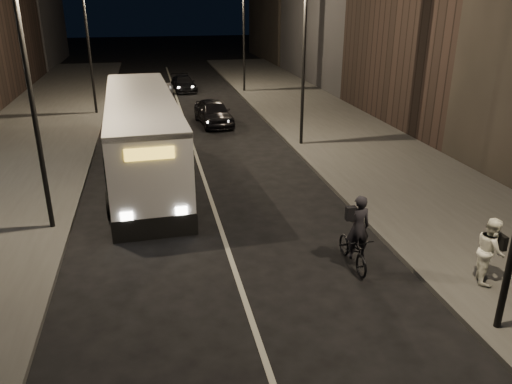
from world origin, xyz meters
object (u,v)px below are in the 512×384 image
pedestrian_woman (490,250)px  car_near (213,112)px  car_mid (163,91)px  cyclist_on_bicycle (355,243)px  streetlight_left_far (91,31)px  streetlight_left_near (36,70)px  streetlight_right_far (240,24)px  car_far (184,83)px  city_bus (142,133)px  streetlight_right_mid (299,41)px

pedestrian_woman → car_near: pedestrian_woman is taller
car_mid → cyclist_on_bicycle: bearing=107.1°
car_near → streetlight_left_far: bearing=142.4°
streetlight_left_near → car_near: size_ratio=1.81×
streetlight_left_near → streetlight_left_far: (0.00, 18.00, 0.00)m
streetlight_left_near → car_near: (7.04, 13.69, -4.60)m
streetlight_left_far → pedestrian_woman: streetlight_left_far is taller
streetlight_left_near → streetlight_right_far: bearing=66.0°
car_near → car_far: bearing=88.1°
cyclist_on_bicycle → car_far: 30.29m
car_far → streetlight_left_near: bearing=-109.0°
streetlight_left_near → city_bus: streetlight_left_near is taller
city_bus → pedestrian_woman: bearing=-53.6°
streetlight_left_near → cyclist_on_bicycle: 10.84m
city_bus → car_mid: city_bus is taller
streetlight_right_far → streetlight_left_far: (-10.66, -6.00, 0.00)m
streetlight_left_far → car_far: bearing=51.7°
car_near → car_mid: 9.48m
cyclist_on_bicycle → car_mid: 27.53m
city_bus → pedestrian_woman: (9.08, -11.23, -0.83)m
cyclist_on_bicycle → city_bus: bearing=121.9°
streetlight_left_near → city_bus: size_ratio=0.62×
cyclist_on_bicycle → pedestrian_woman: bearing=-28.5°
city_bus → cyclist_on_bicycle: (5.93, -9.52, -1.15)m
streetlight_left_near → car_mid: 23.66m
city_bus → streetlight_left_near: bearing=-121.7°
pedestrian_woman → car_mid: size_ratio=0.50×
cyclist_on_bicycle → streetlight_right_mid: bearing=81.4°
streetlight_right_far → car_mid: (-6.35, -1.23, -4.75)m
streetlight_right_mid → car_mid: streetlight_right_mid is taller
streetlight_left_far → streetlight_right_mid: bearing=-43.2°
car_mid → car_far: bearing=-113.4°
cyclist_on_bicycle → car_far: size_ratio=0.55×
streetlight_left_near → pedestrian_woman: streetlight_left_near is taller
streetlight_right_mid → city_bus: (-7.80, -2.87, -3.45)m
streetlight_left_far → car_near: streetlight_left_far is taller
car_mid → pedestrian_woman: bearing=112.5°
streetlight_left_far → car_near: size_ratio=1.81×
streetlight_left_far → car_mid: bearing=47.9°
streetlight_left_near → car_mid: (4.32, 22.77, -4.75)m
streetlight_right_mid → streetlight_left_near: (-10.66, -8.00, 0.00)m
pedestrian_woman → streetlight_right_far: bearing=26.8°
streetlight_left_far → car_far: size_ratio=1.92×
pedestrian_woman → car_near: (-4.90, 19.80, -0.32)m
streetlight_right_mid → pedestrian_woman: size_ratio=4.38×
city_bus → car_far: bearing=78.5°
pedestrian_woman → car_far: 32.41m
cyclist_on_bicycle → car_mid: bearing=99.4°
car_far → streetlight_right_far: bearing=-27.1°
streetlight_right_mid → pedestrian_woman: bearing=-84.8°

